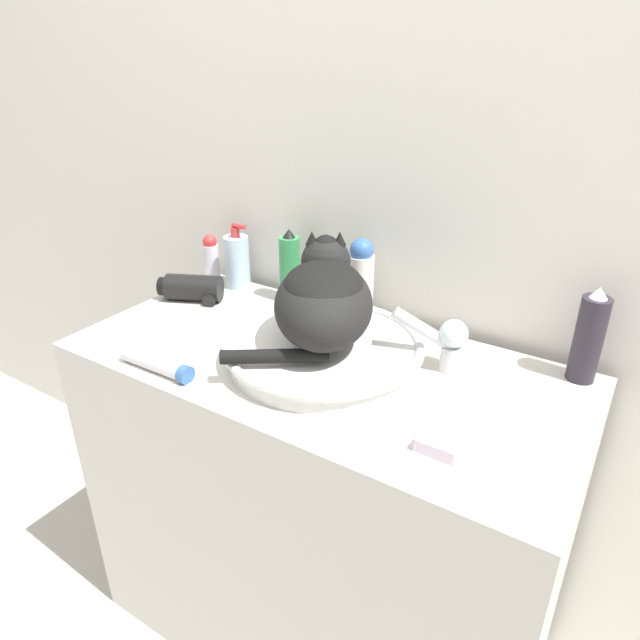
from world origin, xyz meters
name	(u,v)px	position (x,y,z in m)	size (l,w,h in m)	color
wall_back	(395,164)	(0.00, 0.57, 1.20)	(8.00, 0.05, 2.40)	silver
vanity_counter	(320,510)	(0.00, 0.26, 0.42)	(1.08, 0.52, 0.85)	beige
sink_basin	(323,349)	(0.01, 0.26, 0.87)	(0.42, 0.42, 0.05)	silver
cat	(323,296)	(0.00, 0.27, 0.99)	(0.31, 0.37, 0.20)	black
faucet	(446,340)	(0.23, 0.36, 0.91)	(0.15, 0.09, 0.13)	silver
spray_bottle_trigger	(290,268)	(-0.23, 0.48, 0.93)	(0.05, 0.05, 0.19)	#338C4C
lotion_bottle_white	(361,280)	(-0.02, 0.48, 0.95)	(0.06, 0.06, 0.20)	white
soap_pump_bottle	(237,261)	(-0.40, 0.48, 0.92)	(0.07, 0.07, 0.18)	silver
deodorant_stick	(211,258)	(-0.49, 0.48, 0.91)	(0.04, 0.04, 0.13)	silver
hairspray_can_black	(589,338)	(0.47, 0.48, 0.94)	(0.05, 0.05, 0.20)	#28232D
cream_tube	(157,364)	(-0.25, 0.04, 0.86)	(0.18, 0.04, 0.04)	silver
hair_dryer	(194,288)	(-0.44, 0.35, 0.88)	(0.17, 0.13, 0.07)	black
soap_bar	(439,445)	(0.32, 0.12, 0.86)	(0.07, 0.05, 0.02)	silver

